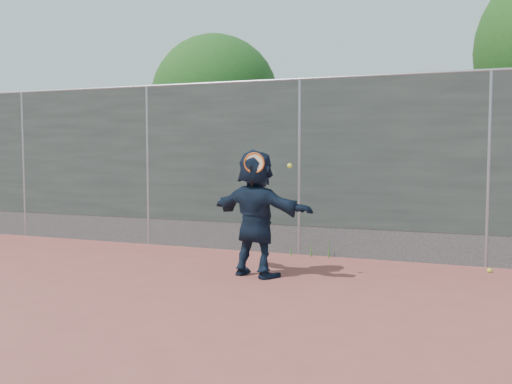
% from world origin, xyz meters
% --- Properties ---
extents(ground, '(80.00, 80.00, 0.00)m').
position_xyz_m(ground, '(0.00, 0.00, 0.00)').
color(ground, '#9E4C42').
rests_on(ground, ground).
extents(player, '(1.76, 0.98, 1.81)m').
position_xyz_m(player, '(-0.08, 1.64, 0.90)').
color(player, '#121E31').
rests_on(player, ground).
extents(ball_ground, '(0.07, 0.07, 0.07)m').
position_xyz_m(ball_ground, '(3.05, 3.08, 0.03)').
color(ball_ground, '#D3E432').
rests_on(ball_ground, ground).
extents(fence, '(20.00, 0.06, 3.03)m').
position_xyz_m(fence, '(-0.00, 3.50, 1.58)').
color(fence, '#38423D').
rests_on(fence, ground).
extents(swing_action, '(0.67, 0.16, 0.51)m').
position_xyz_m(swing_action, '(0.02, 1.45, 1.60)').
color(swing_action, '#CB5013').
rests_on(swing_action, ground).
extents(tree_left, '(3.15, 3.00, 4.53)m').
position_xyz_m(tree_left, '(-2.85, 6.55, 2.94)').
color(tree_left, '#382314').
rests_on(tree_left, ground).
extents(weed_clump, '(0.68, 0.07, 0.30)m').
position_xyz_m(weed_clump, '(0.29, 3.38, 0.13)').
color(weed_clump, '#387226').
rests_on(weed_clump, ground).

